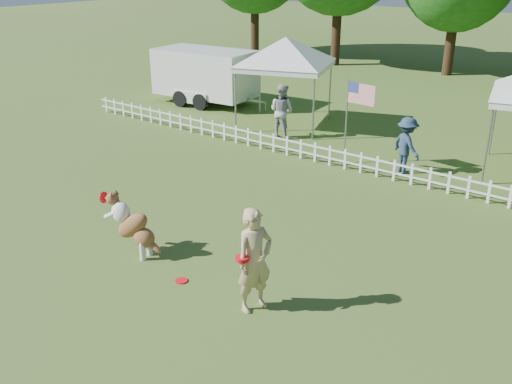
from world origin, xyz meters
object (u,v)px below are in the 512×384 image
at_px(dog, 133,226).
at_px(spectator_b, 406,145).
at_px(flag_pole, 346,122).
at_px(handler, 255,260).
at_px(cargo_trailer, 205,76).
at_px(frisbee_on_turf, 181,281).
at_px(canopy_tent_left, 285,83).
at_px(spectator_a, 282,111).

bearing_deg(dog, spectator_b, 63.34).
height_order(dog, flag_pole, flag_pole).
relative_size(handler, dog, 1.45).
height_order(dog, spectator_b, spectator_b).
relative_size(handler, cargo_trailer, 0.37).
xyz_separation_m(handler, frisbee_on_turf, (-1.62, -0.15, -0.92)).
bearing_deg(dog, handler, -10.62).
relative_size(canopy_tent_left, spectator_a, 1.70).
bearing_deg(canopy_tent_left, handler, -76.96).
xyz_separation_m(frisbee_on_turf, spectator_b, (0.89, 8.00, 0.78)).
bearing_deg(cargo_trailer, spectator_b, -20.47).
xyz_separation_m(dog, spectator_a, (-2.34, 8.50, 0.25)).
xyz_separation_m(handler, dog, (-3.10, 0.04, -0.29)).
height_order(canopy_tent_left, spectator_a, canopy_tent_left).
bearing_deg(spectator_a, canopy_tent_left, -57.82).
relative_size(frisbee_on_turf, flag_pole, 0.10).
height_order(spectator_a, spectator_b, spectator_a).
relative_size(frisbee_on_turf, spectator_b, 0.15).
distance_m(canopy_tent_left, spectator_b, 5.79).
distance_m(handler, frisbee_on_turf, 1.87).
bearing_deg(flag_pole, dog, -87.82).
bearing_deg(canopy_tent_left, dog, -91.73).
relative_size(handler, spectator_a, 1.05).
distance_m(frisbee_on_turf, flag_pole, 7.78).
relative_size(dog, spectator_a, 0.72).
distance_m(handler, dog, 3.11).
xyz_separation_m(dog, frisbee_on_turf, (1.48, -0.19, -0.63)).
bearing_deg(canopy_tent_left, cargo_trailer, 150.64).
bearing_deg(spectator_b, handler, 125.30).
distance_m(dog, frisbee_on_turf, 1.62).
bearing_deg(spectator_b, cargo_trailer, 14.73).
bearing_deg(spectator_b, spectator_a, 21.59).
height_order(handler, flag_pole, flag_pole).
height_order(handler, cargo_trailer, cargo_trailer).
height_order(handler, frisbee_on_turf, handler).
distance_m(canopy_tent_left, flag_pole, 4.35).
height_order(cargo_trailer, spectator_b, cargo_trailer).
bearing_deg(cargo_trailer, spectator_a, -26.31).
relative_size(dog, frisbee_on_turf, 5.45).
bearing_deg(flag_pole, frisbee_on_turf, -76.67).
bearing_deg(spectator_a, flag_pole, 161.76).
xyz_separation_m(handler, canopy_tent_left, (-6.16, 9.75, 0.58)).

